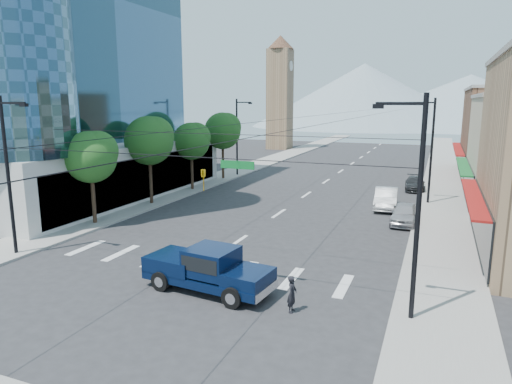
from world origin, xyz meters
TOP-DOWN VIEW (x-y plane):
  - ground at (0.00, 0.00)m, footprint 160.00×160.00m
  - sidewalk_left at (-12.00, 40.00)m, footprint 4.00×120.00m
  - sidewalk_right at (12.00, 40.00)m, footprint 4.00×120.00m
  - office_tower at (-26.26, 13.85)m, footprint 29.50×27.00m
  - clock_tower at (-16.50, 62.00)m, footprint 4.80×4.80m
  - mountain_left at (-15.00, 150.00)m, footprint 80.00×80.00m
  - mountain_right at (20.00, 160.00)m, footprint 90.00×90.00m
  - tree_near at (-11.07, 6.10)m, footprint 3.65×3.64m
  - tree_midnear at (-11.07, 13.10)m, footprint 4.09×4.09m
  - tree_midfar at (-11.07, 20.10)m, footprint 3.65×3.64m
  - tree_far at (-11.07, 27.10)m, footprint 4.09×4.09m
  - signal_rig at (0.19, -1.00)m, footprint 21.80×0.20m
  - lamp_pole_nw at (-10.67, 30.00)m, footprint 2.00×0.25m
  - lamp_pole_ne at (10.67, 22.00)m, footprint 2.00×0.25m
  - pickup_truck at (1.80, -1.35)m, footprint 6.42×2.95m
  - pedestrian at (6.11, -2.00)m, footprint 0.39×0.58m
  - parked_car_near at (9.40, 14.49)m, footprint 1.85×4.44m
  - parked_car_mid at (7.60, 19.02)m, footprint 2.12×5.17m
  - parked_car_far at (9.40, 28.30)m, footprint 2.14×4.69m

SIDE VIEW (x-z plane):
  - ground at x=0.00m, z-range 0.00..0.00m
  - sidewalk_left at x=-12.00m, z-range 0.00..0.15m
  - sidewalk_right at x=12.00m, z-range 0.00..0.15m
  - parked_car_far at x=9.40m, z-range 0.00..1.33m
  - parked_car_near at x=9.40m, z-range 0.00..1.50m
  - pedestrian at x=6.11m, z-range 0.00..1.59m
  - parked_car_mid at x=7.60m, z-range 0.00..1.67m
  - pickup_truck at x=1.80m, z-range 0.04..2.15m
  - signal_rig at x=0.19m, z-range 0.14..9.14m
  - lamp_pole_nw at x=-10.67m, z-range 0.44..9.44m
  - lamp_pole_ne at x=10.67m, z-range 0.44..9.44m
  - tree_near at x=-11.07m, z-range 1.64..8.34m
  - tree_midfar at x=-11.07m, z-range 1.64..8.34m
  - tree_midnear at x=-11.07m, z-range 1.83..9.35m
  - tree_far at x=-11.07m, z-range 1.83..9.35m
  - mountain_right at x=20.00m, z-range 0.00..18.00m
  - clock_tower at x=-16.50m, z-range 0.44..20.84m
  - mountain_left at x=-15.00m, z-range 0.00..22.00m
  - office_tower at x=-26.26m, z-range -0.55..29.45m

